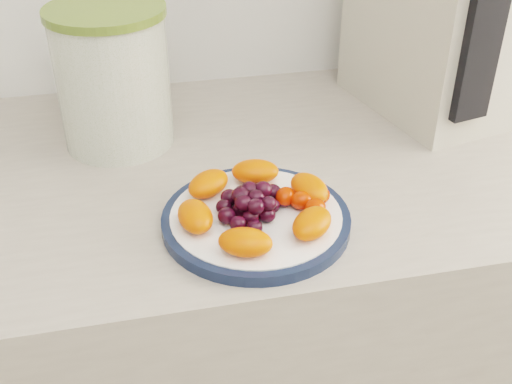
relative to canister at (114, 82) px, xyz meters
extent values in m
cube|color=#A69B8D|center=(0.24, -0.10, -0.55)|extent=(3.50, 0.60, 0.90)
cube|color=olive|center=(0.24, -0.10, -0.58)|extent=(3.48, 0.58, 0.84)
cylinder|color=#14203A|center=(0.16, -0.26, -0.09)|extent=(0.24, 0.24, 0.01)
cylinder|color=white|center=(0.16, -0.26, -0.09)|extent=(0.22, 0.22, 0.02)
cylinder|color=#435816|center=(0.00, 0.00, 0.00)|extent=(0.21, 0.21, 0.20)
cylinder|color=#5C6F2C|center=(0.00, 0.00, 0.10)|extent=(0.22, 0.22, 0.01)
cube|color=#B9B1A0|center=(0.52, 0.02, 0.08)|extent=(0.25, 0.32, 0.35)
cube|color=black|center=(0.51, -0.13, 0.08)|extent=(0.06, 0.03, 0.26)
ellipsoid|color=#FF3D05|center=(0.23, -0.24, -0.07)|extent=(0.06, 0.07, 0.03)
ellipsoid|color=#FF3D05|center=(0.17, -0.19, -0.07)|extent=(0.07, 0.05, 0.03)
ellipsoid|color=#FF3D05|center=(0.11, -0.20, -0.07)|extent=(0.07, 0.07, 0.03)
ellipsoid|color=#FF3D05|center=(0.08, -0.27, -0.07)|extent=(0.05, 0.07, 0.03)
ellipsoid|color=#FF3D05|center=(0.13, -0.33, -0.07)|extent=(0.07, 0.06, 0.03)
ellipsoid|color=#FF3D05|center=(0.21, -0.32, -0.07)|extent=(0.07, 0.07, 0.03)
ellipsoid|color=black|center=(0.16, -0.26, -0.07)|extent=(0.02, 0.02, 0.02)
ellipsoid|color=black|center=(0.18, -0.26, -0.07)|extent=(0.02, 0.02, 0.02)
ellipsoid|color=black|center=(0.17, -0.24, -0.07)|extent=(0.02, 0.02, 0.02)
ellipsoid|color=black|center=(0.15, -0.24, -0.07)|extent=(0.02, 0.02, 0.02)
ellipsoid|color=black|center=(0.14, -0.26, -0.07)|extent=(0.02, 0.02, 0.02)
ellipsoid|color=black|center=(0.15, -0.28, -0.07)|extent=(0.02, 0.02, 0.02)
ellipsoid|color=black|center=(0.17, -0.28, -0.07)|extent=(0.02, 0.02, 0.02)
ellipsoid|color=black|center=(0.20, -0.25, -0.07)|extent=(0.02, 0.02, 0.02)
ellipsoid|color=black|center=(0.19, -0.23, -0.07)|extent=(0.02, 0.02, 0.02)
ellipsoid|color=black|center=(0.17, -0.22, -0.07)|extent=(0.02, 0.02, 0.02)
ellipsoid|color=black|center=(0.15, -0.22, -0.07)|extent=(0.02, 0.02, 0.02)
ellipsoid|color=black|center=(0.13, -0.23, -0.07)|extent=(0.02, 0.02, 0.02)
ellipsoid|color=black|center=(0.12, -0.25, -0.07)|extent=(0.02, 0.02, 0.02)
ellipsoid|color=black|center=(0.12, -0.27, -0.07)|extent=(0.02, 0.02, 0.02)
ellipsoid|color=black|center=(0.13, -0.29, -0.07)|extent=(0.02, 0.02, 0.02)
ellipsoid|color=black|center=(0.15, -0.30, -0.07)|extent=(0.02, 0.02, 0.02)
ellipsoid|color=black|center=(0.16, -0.26, -0.06)|extent=(0.02, 0.02, 0.02)
ellipsoid|color=black|center=(0.17, -0.25, -0.06)|extent=(0.02, 0.02, 0.02)
ellipsoid|color=black|center=(0.15, -0.24, -0.06)|extent=(0.02, 0.02, 0.02)
ellipsoid|color=black|center=(0.14, -0.25, -0.06)|extent=(0.02, 0.02, 0.02)
ellipsoid|color=black|center=(0.14, -0.27, -0.06)|extent=(0.02, 0.02, 0.02)
ellipsoid|color=black|center=(0.15, -0.28, -0.06)|extent=(0.02, 0.02, 0.02)
ellipsoid|color=black|center=(0.17, -0.28, -0.06)|extent=(0.02, 0.02, 0.02)
ellipsoid|color=red|center=(0.22, -0.26, -0.07)|extent=(0.03, 0.02, 0.02)
ellipsoid|color=red|center=(0.24, -0.26, -0.07)|extent=(0.03, 0.03, 0.02)
ellipsoid|color=red|center=(0.23, -0.28, -0.07)|extent=(0.04, 0.04, 0.02)
ellipsoid|color=red|center=(0.20, -0.25, -0.07)|extent=(0.04, 0.04, 0.02)
camera|label=1|loc=(0.02, -0.90, 0.38)|focal=45.00mm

